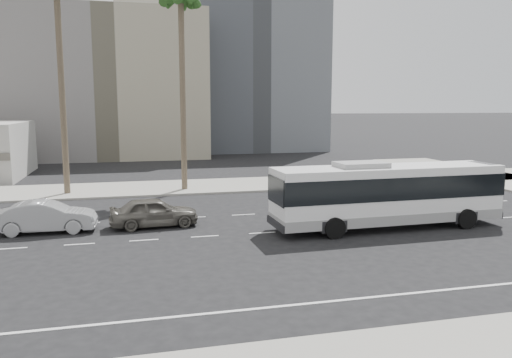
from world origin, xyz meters
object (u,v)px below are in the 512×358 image
object	(u,v)px
city_bus	(388,193)
palm_near	(181,1)
car_a	(154,212)
car_b	(46,217)

from	to	relation	value
city_bus	palm_near	bearing A→B (deg)	121.19
city_bus	car_a	xyz separation A→B (m)	(-12.19, 3.26, -1.09)
city_bus	palm_near	distance (m)	21.21
car_b	car_a	bearing A→B (deg)	-89.18
palm_near	car_a	bearing A→B (deg)	-104.14
car_b	palm_near	distance (m)	19.32
city_bus	palm_near	world-z (taller)	palm_near
palm_near	car_b	bearing A→B (deg)	-126.64
city_bus	palm_near	size ratio (longest dim) A/B	0.81
car_a	car_b	distance (m)	5.50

